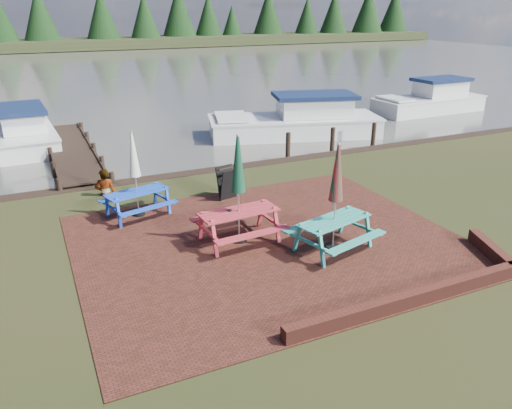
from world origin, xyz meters
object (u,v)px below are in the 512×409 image
object	(u,v)px
chalkboard	(228,183)
boat_near	(298,122)
picnic_table_blue	(136,187)
jetty	(72,151)
boat_jetty	(24,132)
picnic_table_red	(239,206)
picnic_table_teal	(335,215)
person	(103,169)
boat_far	(431,101)

from	to	relation	value
chalkboard	boat_near	bearing A→B (deg)	32.97
picnic_table_blue	boat_near	size ratio (longest dim) A/B	0.29
boat_near	picnic_table_blue	bearing A→B (deg)	143.57
jetty	boat_jetty	bearing A→B (deg)	118.70
picnic_table_blue	picnic_table_red	bearing A→B (deg)	-69.56
picnic_table_teal	person	xyz separation A→B (m)	(-4.28, 5.94, -0.07)
picnic_table_blue	chalkboard	distance (m)	2.73
boat_near	boat_far	world-z (taller)	boat_near
picnic_table_blue	person	xyz separation A→B (m)	(-0.57, 1.98, 0.01)
person	picnic_table_blue	bearing A→B (deg)	119.13
boat_jetty	boat_near	bearing A→B (deg)	-19.72
picnic_table_blue	boat_jetty	distance (m)	10.54
boat_near	person	bearing A→B (deg)	133.07
picnic_table_teal	picnic_table_blue	bearing A→B (deg)	118.46
chalkboard	picnic_table_blue	bearing A→B (deg)	169.46
picnic_table_blue	boat_far	world-z (taller)	picnic_table_blue
picnic_table_teal	boat_jetty	size ratio (longest dim) A/B	0.38
boat_jetty	boat_far	size ratio (longest dim) A/B	1.03
picnic_table_red	boat_jetty	xyz separation A→B (m)	(-4.49, 12.84, -0.55)
picnic_table_blue	boat_jetty	world-z (taller)	picnic_table_blue
boat_near	boat_far	bearing A→B (deg)	-64.04
picnic_table_teal	chalkboard	distance (m)	4.28
picnic_table_teal	jetty	bearing A→B (deg)	98.17
picnic_table_blue	chalkboard	bearing A→B (deg)	-11.09
jetty	boat_near	distance (m)	9.79
picnic_table_red	picnic_table_blue	bearing A→B (deg)	121.39
picnic_table_red	person	size ratio (longest dim) A/B	1.60
chalkboard	boat_far	bearing A→B (deg)	13.72
picnic_table_red	jetty	xyz separation A→B (m)	(-2.88, 9.89, -0.81)
picnic_table_red	boat_near	distance (m)	11.67
picnic_table_teal	boat_jetty	xyz separation A→B (m)	(-6.33, 14.16, -0.52)
boat_jetty	person	bearing A→B (deg)	-78.91
picnic_table_blue	chalkboard	xyz separation A→B (m)	(2.71, 0.18, -0.32)
picnic_table_teal	chalkboard	xyz separation A→B (m)	(-1.00, 4.15, -0.40)
picnic_table_red	boat_far	distance (m)	19.66
chalkboard	boat_far	xyz separation A→B (m)	(15.42, 8.22, -0.09)
picnic_table_red	person	distance (m)	5.22
person	boat_far	bearing A→B (deg)	-147.96
boat_far	person	distance (m)	19.77
picnic_table_red	boat_near	world-z (taller)	picnic_table_red
jetty	boat_near	xyz separation A→B (m)	(9.77, -0.50, 0.31)
picnic_table_blue	boat_jetty	xyz separation A→B (m)	(-2.62, 10.20, -0.44)
chalkboard	picnic_table_teal	bearing A→B (deg)	-90.75
picnic_table_blue	jetty	world-z (taller)	picnic_table_blue
boat_far	picnic_table_teal	bearing A→B (deg)	129.16
picnic_table_blue	boat_far	distance (m)	19.98
picnic_table_teal	picnic_table_red	bearing A→B (deg)	129.58
person	picnic_table_teal	bearing A→B (deg)	138.82
picnic_table_teal	picnic_table_red	size ratio (longest dim) A/B	0.96
chalkboard	jetty	xyz separation A→B (m)	(-3.71, 7.07, -0.38)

